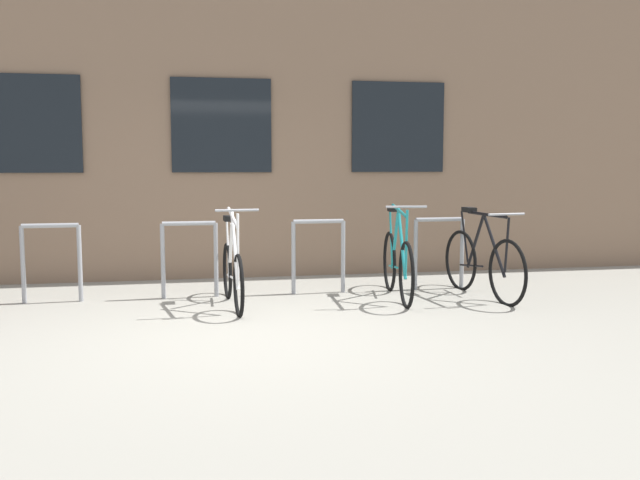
% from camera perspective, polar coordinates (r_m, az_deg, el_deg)
% --- Properties ---
extents(ground_plane, '(42.00, 42.00, 0.00)m').
position_cam_1_polar(ground_plane, '(6.48, -6.14, -7.56)').
color(ground_plane, gray).
extents(storefront_building, '(28.00, 6.96, 4.91)m').
position_cam_1_polar(storefront_building, '(12.97, -8.75, 10.19)').
color(storefront_building, '#7A604C').
rests_on(storefront_building, ground).
extents(bike_rack, '(6.65, 0.05, 0.88)m').
position_cam_1_polar(bike_rack, '(8.24, -10.44, -0.87)').
color(bike_rack, gray).
rests_on(bike_rack, ground).
extents(bicycle_white, '(0.44, 1.66, 1.10)m').
position_cam_1_polar(bicycle_white, '(7.71, -7.03, -2.55)').
color(bicycle_white, black).
rests_on(bicycle_white, ground).
extents(bicycle_teal, '(0.44, 1.77, 1.11)m').
position_cam_1_polar(bicycle_teal, '(8.15, 6.24, -1.85)').
color(bicycle_teal, black).
rests_on(bicycle_teal, ground).
extents(bicycle_black, '(0.44, 1.77, 1.03)m').
position_cam_1_polar(bicycle_black, '(8.39, 12.92, -1.75)').
color(bicycle_black, black).
rests_on(bicycle_black, ground).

